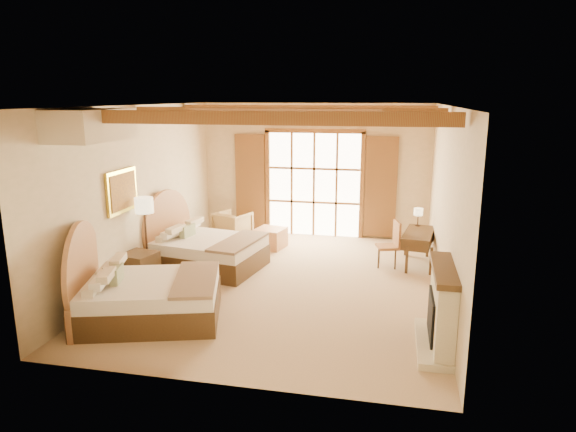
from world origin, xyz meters
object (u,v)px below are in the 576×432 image
(desk, at_px, (418,247))
(armchair, at_px, (233,226))
(nightstand, at_px, (140,271))
(bed_far, at_px, (201,248))
(bed_near, at_px, (141,293))

(desk, bearing_deg, armchair, 175.61)
(nightstand, bearing_deg, bed_far, 75.58)
(nightstand, height_order, armchair, armchair)
(bed_far, relative_size, desk, 1.69)
(bed_far, xyz_separation_m, nightstand, (-0.67, -1.30, -0.08))
(bed_near, bearing_deg, desk, 23.48)
(bed_far, distance_m, nightstand, 1.46)
(nightstand, relative_size, desk, 0.49)
(bed_near, relative_size, nightstand, 3.79)
(bed_near, height_order, bed_far, bed_near)
(bed_far, xyz_separation_m, desk, (4.24, 1.08, -0.03))
(bed_far, distance_m, armchair, 2.08)
(nightstand, distance_m, desk, 5.45)
(bed_far, bearing_deg, armchair, 100.41)
(bed_near, height_order, desk, bed_near)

